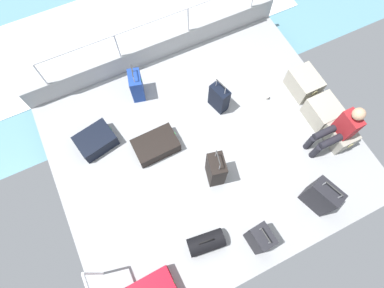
# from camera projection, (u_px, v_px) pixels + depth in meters

# --- Properties ---
(ground_plane) EXTENTS (4.40, 5.20, 0.06)m
(ground_plane) POSITION_uv_depth(u_px,v_px,m) (206.00, 149.00, 5.54)
(ground_plane) COLOR #939699
(gunwale_port) EXTENTS (0.06, 5.20, 0.45)m
(gunwale_port) POSITION_uv_depth(u_px,v_px,m) (156.00, 51.00, 6.05)
(gunwale_port) COLOR #939699
(gunwale_port) RESTS_ON ground_plane
(railing_port) EXTENTS (0.04, 4.20, 1.02)m
(railing_port) POSITION_uv_depth(u_px,v_px,m) (153.00, 30.00, 5.54)
(railing_port) COLOR silver
(railing_port) RESTS_ON ground_plane
(sea_wake) EXTENTS (12.00, 12.00, 0.01)m
(sea_wake) POSITION_uv_depth(u_px,v_px,m) (134.00, 22.00, 7.07)
(sea_wake) COLOR #598C9E
(sea_wake) RESTS_ON ground_plane
(cargo_crate_0) EXTENTS (0.62, 0.45, 0.39)m
(cargo_crate_0) POSITION_uv_depth(u_px,v_px,m) (304.00, 83.00, 5.80)
(cargo_crate_0) COLOR #9E9989
(cargo_crate_0) RESTS_ON ground_plane
(cargo_crate_1) EXTENTS (0.58, 0.49, 0.40)m
(cargo_crate_1) POSITION_uv_depth(u_px,v_px,m) (323.00, 112.00, 5.57)
(cargo_crate_1) COLOR #9E9989
(cargo_crate_1) RESTS_ON ground_plane
(cargo_crate_2) EXTENTS (0.56, 0.39, 0.37)m
(cargo_crate_2) POSITION_uv_depth(u_px,v_px,m) (339.00, 134.00, 5.41)
(cargo_crate_2) COLOR gray
(cargo_crate_2) RESTS_ON ground_plane
(passenger_seated) EXTENTS (0.34, 0.66, 1.07)m
(passenger_seated) POSITION_uv_depth(u_px,v_px,m) (340.00, 129.00, 5.03)
(passenger_seated) COLOR maroon
(passenger_seated) RESTS_ON ground_plane
(suitcase_0) EXTENTS (0.40, 0.28, 0.74)m
(suitcase_0) POSITION_uv_depth(u_px,v_px,m) (219.00, 98.00, 5.58)
(suitcase_0) COLOR black
(suitcase_0) RESTS_ON ground_plane
(suitcase_1) EXTENTS (0.42, 0.31, 0.74)m
(suitcase_1) POSITION_uv_depth(u_px,v_px,m) (136.00, 86.00, 5.68)
(suitcase_1) COLOR navy
(suitcase_1) RESTS_ON ground_plane
(suitcase_2) EXTENTS (0.51, 0.39, 0.87)m
(suitcase_2) POSITION_uv_depth(u_px,v_px,m) (321.00, 197.00, 4.81)
(suitcase_2) COLOR black
(suitcase_2) RESTS_ON ground_plane
(suitcase_3) EXTENTS (0.37, 0.28, 0.76)m
(suitcase_3) POSITION_uv_depth(u_px,v_px,m) (260.00, 239.00, 4.60)
(suitcase_3) COLOR black
(suitcase_3) RESTS_ON ground_plane
(suitcase_4) EXTENTS (0.40, 0.32, 0.90)m
(suitcase_4) POSITION_uv_depth(u_px,v_px,m) (216.00, 170.00, 4.99)
(suitcase_4) COLOR black
(suitcase_4) RESTS_ON ground_plane
(suitcase_5) EXTENTS (0.50, 0.77, 0.24)m
(suitcase_5) POSITION_uv_depth(u_px,v_px,m) (156.00, 145.00, 5.40)
(suitcase_5) COLOR black
(suitcase_5) RESTS_ON ground_plane
(suitcase_6) EXTENTS (0.60, 0.72, 0.27)m
(suitcase_6) POSITION_uv_depth(u_px,v_px,m) (96.00, 141.00, 5.42)
(suitcase_6) COLOR black
(suitcase_6) RESTS_ON ground_plane
(duffel_bag) EXTENTS (0.35, 0.59, 0.41)m
(duffel_bag) POSITION_uv_depth(u_px,v_px,m) (206.00, 243.00, 4.75)
(duffel_bag) COLOR black
(duffel_bag) RESTS_ON ground_plane
(paper_cup) EXTENTS (0.08, 0.08, 0.10)m
(paper_cup) POSITION_uv_depth(u_px,v_px,m) (267.00, 97.00, 5.85)
(paper_cup) COLOR white
(paper_cup) RESTS_ON ground_plane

